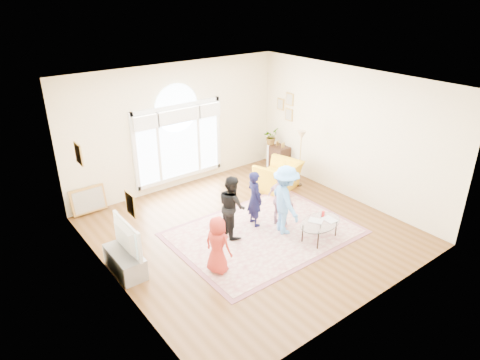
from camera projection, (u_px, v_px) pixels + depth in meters
ground at (251, 231)px, 9.32m from camera, size 6.00×6.00×0.00m
room_shell at (181, 130)px, 10.71m from camera, size 6.00×6.00×6.00m
area_rug at (264, 233)px, 9.22m from camera, size 3.60×2.60×0.02m
rug_border at (264, 233)px, 9.22m from camera, size 3.80×2.80×0.01m
tv_console at (125, 262)px, 7.93m from camera, size 0.45×1.00×0.42m
television at (122, 238)px, 7.71m from camera, size 0.17×1.07×0.62m
coffee_table at (320, 223)px, 8.84m from camera, size 1.14×0.82×0.54m
armchair at (278, 176)px, 11.10m from camera, size 1.34×1.25×0.71m
side_cabinet at (279, 158)px, 12.25m from camera, size 0.40×0.50×0.70m
floor_lamp at (301, 140)px, 10.90m from camera, size 0.30×0.30×1.51m
plant_pedestal at (270, 156)px, 12.43m from camera, size 0.20×0.20×0.70m
potted_plant at (271, 136)px, 12.19m from camera, size 0.54×0.51×0.47m
leaning_picture at (91, 213)px, 10.03m from camera, size 0.80×0.14×0.62m
child_red at (218, 245)px, 7.76m from camera, size 0.52×0.64×1.13m
child_navy at (255, 198)px, 9.29m from camera, size 0.37×0.50×1.27m
child_black at (232, 206)px, 8.89m from camera, size 0.63×0.74×1.35m
child_pink at (281, 200)px, 9.26m from camera, size 0.34×0.73×1.23m
child_blue at (285, 200)px, 8.95m from camera, size 0.82×1.10×1.52m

